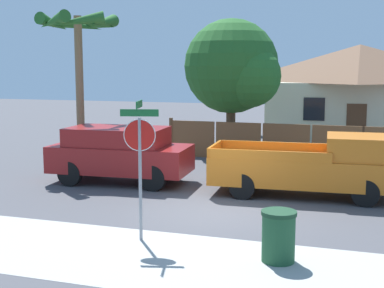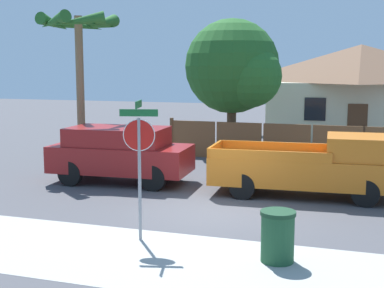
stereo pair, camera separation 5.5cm
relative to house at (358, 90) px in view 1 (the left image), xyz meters
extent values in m
plane|color=#47474C|center=(-3.23, -16.59, -2.52)|extent=(80.00, 80.00, 0.00)
cube|color=#A3A39E|center=(-3.23, -20.19, -2.52)|extent=(36.00, 3.20, 0.01)
cube|color=brown|center=(-6.40, -8.57, -1.78)|extent=(1.85, 0.06, 1.49)
cube|color=brown|center=(-4.47, -8.57, -1.78)|extent=(1.85, 0.06, 1.49)
cube|color=brown|center=(-2.55, -8.57, -1.78)|extent=(1.85, 0.06, 1.49)
cube|color=brown|center=(-0.63, -8.57, -1.78)|extent=(1.85, 0.06, 1.49)
cube|color=brown|center=(-7.36, -8.57, -1.73)|extent=(0.12, 0.12, 1.59)
cube|color=beige|center=(0.00, 0.00, -1.05)|extent=(8.68, 6.83, 2.94)
pyramid|color=brown|center=(0.00, 0.00, 1.38)|extent=(9.38, 7.38, 1.93)
cube|color=black|center=(-1.95, -3.43, -0.82)|extent=(1.00, 0.04, 1.10)
cube|color=brown|center=(0.00, -3.43, -1.52)|extent=(0.90, 0.04, 2.00)
cylinder|color=brown|center=(-5.16, -7.06, -1.41)|extent=(0.40, 0.40, 2.22)
sphere|color=#235B23|center=(-5.16, -7.06, 1.21)|extent=(4.03, 4.03, 4.03)
sphere|color=#266326|center=(-4.25, -7.56, 0.81)|extent=(2.62, 2.62, 2.62)
cylinder|color=brown|center=(-9.39, -12.50, 0.22)|extent=(0.28, 0.28, 5.48)
cone|color=#235B23|center=(-8.42, -12.50, 2.70)|extent=(0.44, 1.80, 0.71)
cone|color=#235B23|center=(-8.90, -11.66, 2.70)|extent=(1.78, 1.28, 0.71)
cone|color=#235B23|center=(-9.87, -11.66, 2.70)|extent=(1.78, 1.28, 0.71)
cone|color=#235B23|center=(-10.35, -12.50, 2.70)|extent=(0.44, 1.80, 0.71)
cone|color=#235B23|center=(-9.87, -13.33, 2.70)|extent=(1.78, 1.28, 0.71)
cone|color=#235B23|center=(-8.90, -13.33, 2.70)|extent=(1.78, 1.28, 0.71)
cube|color=maroon|center=(-7.05, -14.12, -1.73)|extent=(4.53, 2.20, 0.84)
cube|color=maroon|center=(-7.16, -14.12, -1.02)|extent=(3.20, 1.97, 0.58)
cube|color=black|center=(-5.69, -14.03, -1.02)|extent=(0.16, 1.71, 0.48)
cylinder|color=black|center=(-5.73, -13.18, -2.13)|extent=(0.79, 0.22, 0.79)
cylinder|color=black|center=(-5.63, -14.89, -2.13)|extent=(0.79, 0.22, 0.79)
cylinder|color=black|center=(-8.47, -13.34, -2.13)|extent=(0.79, 0.22, 0.79)
cylinder|color=black|center=(-8.36, -15.06, -2.13)|extent=(0.79, 0.22, 0.79)
cube|color=orange|center=(-1.25, -14.12, -1.77)|extent=(5.45, 2.21, 0.79)
cube|color=orange|center=(0.21, -14.03, -1.05)|extent=(1.81, 1.84, 0.66)
cube|color=orange|center=(-2.21, -13.27, -1.24)|extent=(3.36, 0.28, 0.28)
cube|color=orange|center=(-2.10, -15.07, -1.24)|extent=(3.36, 0.28, 0.28)
cube|color=orange|center=(-3.88, -14.28, -1.24)|extent=(0.19, 1.80, 0.28)
cylinder|color=black|center=(0.35, -13.18, -2.15)|extent=(0.74, 0.22, 0.74)
cylinder|color=black|center=(0.45, -14.85, -2.15)|extent=(0.74, 0.22, 0.74)
cylinder|color=black|center=(-2.96, -13.38, -2.15)|extent=(0.74, 0.22, 0.74)
cylinder|color=black|center=(-2.86, -15.05, -2.15)|extent=(0.74, 0.22, 0.74)
cylinder|color=gray|center=(-4.15, -19.24, -1.20)|extent=(0.07, 0.07, 2.65)
cylinder|color=red|center=(-4.15, -19.24, -0.24)|extent=(0.63, 0.19, 0.64)
cylinder|color=white|center=(-4.15, -19.24, -0.24)|extent=(0.66, 0.18, 0.68)
cube|color=#19602D|center=(-4.15, -19.24, 0.23)|extent=(0.79, 0.23, 0.15)
cube|color=#19602D|center=(-4.15, -19.24, 0.41)|extent=(0.21, 0.71, 0.15)
cylinder|color=#1E4C2D|center=(-1.13, -19.63, -2.06)|extent=(0.63, 0.63, 0.92)
cylinder|color=#163922|center=(-1.13, -19.63, -1.57)|extent=(0.68, 0.68, 0.08)
camera|label=1|loc=(0.32, -29.49, 1.18)|focal=50.00mm
camera|label=2|loc=(0.37, -29.48, 1.18)|focal=50.00mm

